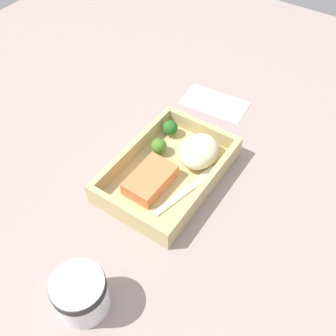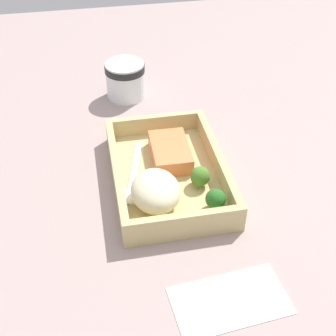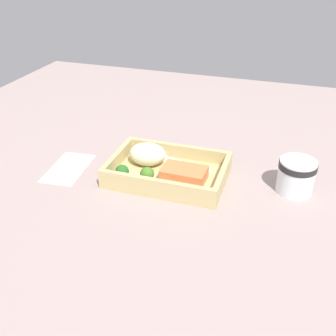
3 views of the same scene
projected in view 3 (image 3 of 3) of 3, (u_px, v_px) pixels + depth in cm
name	position (u px, v px, depth cm)	size (l,w,h in cm)	color
ground_plane	(168.00, 181.00, 93.14)	(160.00, 160.00, 2.00)	gray
takeout_tray	(168.00, 176.00, 92.32)	(26.84, 18.05, 1.20)	tan
tray_rim	(168.00, 167.00, 91.15)	(26.84, 18.05, 3.40)	tan
salmon_fillet	(184.00, 174.00, 89.19)	(10.02, 6.28, 2.83)	#E87B46
mashed_potatoes	(148.00, 154.00, 94.94)	(9.06, 7.53, 5.10)	beige
broccoli_floret_1	(122.00, 172.00, 88.92)	(3.14, 3.14, 3.59)	#7C9F54
broccoli_floret_2	(147.00, 174.00, 88.27)	(3.21, 3.21, 3.52)	#8AAF61
fork	(178.00, 162.00, 96.40)	(15.74, 5.39, 0.44)	white
paper_cup	(296.00, 175.00, 85.80)	(8.20, 8.20, 7.61)	white
receipt_slip	(68.00, 168.00, 96.37)	(8.28, 14.93, 0.24)	white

